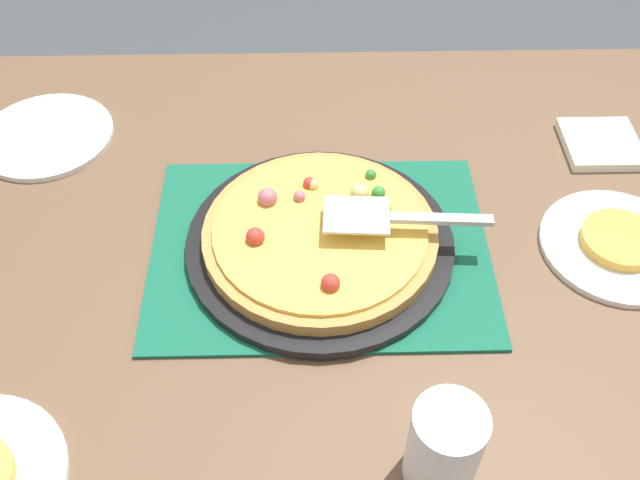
{
  "coord_description": "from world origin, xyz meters",
  "views": [
    {
      "loc": [
        0.01,
        0.68,
        1.52
      ],
      "look_at": [
        0.0,
        0.0,
        0.77
      ],
      "focal_mm": 40.09,
      "sensor_mm": 36.0,
      "label": 1
    }
  ],
  "objects_px": {
    "plate_side": "(46,136)",
    "plate_far_right": "(617,246)",
    "pizza_server": "(392,218)",
    "served_slice_right": "(620,240)",
    "pizza": "(320,233)",
    "pizza_pan": "(320,243)",
    "cup_near": "(444,446)",
    "napkin_stack": "(601,144)"
  },
  "relations": [
    {
      "from": "pizza_pan",
      "to": "cup_near",
      "type": "xyz_separation_m",
      "value": [
        -0.13,
        0.33,
        0.05
      ]
    },
    {
      "from": "plate_side",
      "to": "napkin_stack",
      "type": "xyz_separation_m",
      "value": [
        -0.91,
        0.04,
        0.0
      ]
    },
    {
      "from": "pizza",
      "to": "served_slice_right",
      "type": "relative_size",
      "value": 3.0
    },
    {
      "from": "served_slice_right",
      "to": "pizza_pan",
      "type": "bearing_deg",
      "value": -0.89
    },
    {
      "from": "pizza",
      "to": "pizza_server",
      "type": "xyz_separation_m",
      "value": [
        -0.1,
        0.01,
        0.04
      ]
    },
    {
      "from": "pizza_pan",
      "to": "napkin_stack",
      "type": "height_order",
      "value": "pizza_pan"
    },
    {
      "from": "plate_side",
      "to": "pizza_server",
      "type": "distance_m",
      "value": 0.61
    },
    {
      "from": "served_slice_right",
      "to": "pizza_server",
      "type": "height_order",
      "value": "pizza_server"
    },
    {
      "from": "pizza_server",
      "to": "napkin_stack",
      "type": "height_order",
      "value": "pizza_server"
    },
    {
      "from": "plate_far_right",
      "to": "pizza_server",
      "type": "distance_m",
      "value": 0.33
    },
    {
      "from": "pizza",
      "to": "plate_side",
      "type": "height_order",
      "value": "pizza"
    },
    {
      "from": "plate_side",
      "to": "napkin_stack",
      "type": "relative_size",
      "value": 1.83
    },
    {
      "from": "cup_near",
      "to": "plate_side",
      "type": "bearing_deg",
      "value": -45.77
    },
    {
      "from": "pizza_server",
      "to": "pizza",
      "type": "bearing_deg",
      "value": -4.23
    },
    {
      "from": "pizza_server",
      "to": "pizza_pan",
      "type": "bearing_deg",
      "value": -3.55
    },
    {
      "from": "pizza",
      "to": "napkin_stack",
      "type": "distance_m",
      "value": 0.51
    },
    {
      "from": "served_slice_right",
      "to": "cup_near",
      "type": "xyz_separation_m",
      "value": [
        0.3,
        0.33,
        0.04
      ]
    },
    {
      "from": "pizza",
      "to": "pizza_server",
      "type": "height_order",
      "value": "pizza_server"
    },
    {
      "from": "pizza",
      "to": "napkin_stack",
      "type": "relative_size",
      "value": 2.75
    },
    {
      "from": "pizza",
      "to": "pizza_server",
      "type": "bearing_deg",
      "value": 175.77
    },
    {
      "from": "pizza",
      "to": "plate_far_right",
      "type": "distance_m",
      "value": 0.43
    },
    {
      "from": "pizza_pan",
      "to": "pizza_server",
      "type": "relative_size",
      "value": 1.64
    },
    {
      "from": "pizza_pan",
      "to": "plate_side",
      "type": "height_order",
      "value": "pizza_pan"
    },
    {
      "from": "plate_far_right",
      "to": "cup_near",
      "type": "distance_m",
      "value": 0.45
    },
    {
      "from": "pizza",
      "to": "plate_far_right",
      "type": "bearing_deg",
      "value": 178.96
    },
    {
      "from": "plate_side",
      "to": "cup_near",
      "type": "height_order",
      "value": "cup_near"
    },
    {
      "from": "pizza_pan",
      "to": "plate_far_right",
      "type": "bearing_deg",
      "value": 179.11
    },
    {
      "from": "served_slice_right",
      "to": "napkin_stack",
      "type": "height_order",
      "value": "served_slice_right"
    },
    {
      "from": "plate_side",
      "to": "plate_far_right",
      "type": "bearing_deg",
      "value": 163.28
    },
    {
      "from": "plate_far_right",
      "to": "pizza_server",
      "type": "height_order",
      "value": "pizza_server"
    },
    {
      "from": "pizza",
      "to": "plate_side",
      "type": "xyz_separation_m",
      "value": [
        0.45,
        -0.26,
        -0.03
      ]
    },
    {
      "from": "cup_near",
      "to": "pizza",
      "type": "bearing_deg",
      "value": -69.61
    },
    {
      "from": "plate_side",
      "to": "cup_near",
      "type": "xyz_separation_m",
      "value": [
        -0.58,
        0.59,
        0.06
      ]
    },
    {
      "from": "cup_near",
      "to": "napkin_stack",
      "type": "distance_m",
      "value": 0.65
    },
    {
      "from": "plate_far_right",
      "to": "served_slice_right",
      "type": "xyz_separation_m",
      "value": [
        0.0,
        0.0,
        0.01
      ]
    },
    {
      "from": "cup_near",
      "to": "pizza_pan",
      "type": "bearing_deg",
      "value": -69.49
    },
    {
      "from": "plate_far_right",
      "to": "napkin_stack",
      "type": "relative_size",
      "value": 1.83
    },
    {
      "from": "napkin_stack",
      "to": "plate_far_right",
      "type": "bearing_deg",
      "value": 80.09
    },
    {
      "from": "plate_side",
      "to": "pizza_server",
      "type": "height_order",
      "value": "pizza_server"
    },
    {
      "from": "pizza_pan",
      "to": "pizza_server",
      "type": "distance_m",
      "value": 0.11
    },
    {
      "from": "pizza_pan",
      "to": "napkin_stack",
      "type": "relative_size",
      "value": 3.17
    },
    {
      "from": "plate_side",
      "to": "pizza",
      "type": "bearing_deg",
      "value": 150.44
    }
  ]
}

